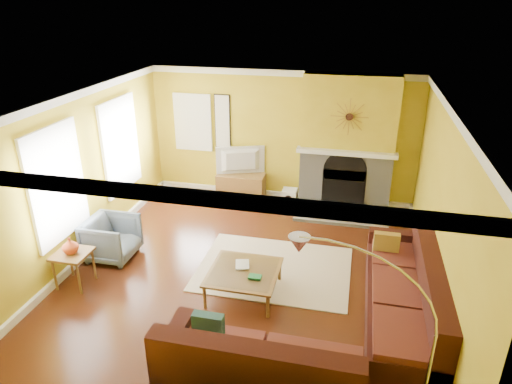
% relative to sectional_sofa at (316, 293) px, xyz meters
% --- Properties ---
extents(floor, '(5.50, 6.00, 0.02)m').
position_rel_sectional_sofa_xyz_m(floor, '(-1.19, 0.94, -0.46)').
color(floor, '#5A2813').
rests_on(floor, ground).
extents(ceiling, '(5.50, 6.00, 0.02)m').
position_rel_sectional_sofa_xyz_m(ceiling, '(-1.19, 0.94, 2.26)').
color(ceiling, white).
rests_on(ceiling, ground).
extents(wall_back, '(5.50, 0.02, 2.70)m').
position_rel_sectional_sofa_xyz_m(wall_back, '(-1.19, 3.95, 0.90)').
color(wall_back, gold).
rests_on(wall_back, ground).
extents(wall_front, '(5.50, 0.02, 2.70)m').
position_rel_sectional_sofa_xyz_m(wall_front, '(-1.19, -2.07, 0.90)').
color(wall_front, gold).
rests_on(wall_front, ground).
extents(wall_left, '(0.02, 6.00, 2.70)m').
position_rel_sectional_sofa_xyz_m(wall_left, '(-3.95, 0.94, 0.90)').
color(wall_left, gold).
rests_on(wall_left, ground).
extents(wall_right, '(0.02, 6.00, 2.70)m').
position_rel_sectional_sofa_xyz_m(wall_right, '(1.57, 0.94, 0.90)').
color(wall_right, gold).
rests_on(wall_right, ground).
extents(baseboard, '(5.50, 6.00, 0.12)m').
position_rel_sectional_sofa_xyz_m(baseboard, '(-1.19, 0.94, -0.39)').
color(baseboard, white).
rests_on(baseboard, floor).
extents(crown_molding, '(5.50, 6.00, 0.12)m').
position_rel_sectional_sofa_xyz_m(crown_molding, '(-1.19, 0.94, 2.19)').
color(crown_molding, white).
rests_on(crown_molding, ceiling).
extents(window_left_near, '(0.06, 1.22, 1.72)m').
position_rel_sectional_sofa_xyz_m(window_left_near, '(-3.91, 2.24, 1.05)').
color(window_left_near, white).
rests_on(window_left_near, wall_left).
extents(window_left_far, '(0.06, 1.22, 1.72)m').
position_rel_sectional_sofa_xyz_m(window_left_far, '(-3.91, 0.34, 1.05)').
color(window_left_far, white).
rests_on(window_left_far, wall_left).
extents(window_back, '(0.82, 0.06, 1.22)m').
position_rel_sectional_sofa_xyz_m(window_back, '(-3.09, 3.90, 1.10)').
color(window_back, white).
rests_on(window_back, wall_back).
extents(wall_art, '(0.34, 0.04, 1.14)m').
position_rel_sectional_sofa_xyz_m(wall_art, '(-2.44, 3.91, 1.15)').
color(wall_art, white).
rests_on(wall_art, wall_back).
extents(fireplace, '(1.80, 0.40, 2.70)m').
position_rel_sectional_sofa_xyz_m(fireplace, '(0.16, 3.74, 0.90)').
color(fireplace, '#9C9993').
rests_on(fireplace, floor).
extents(mantel, '(1.92, 0.22, 0.08)m').
position_rel_sectional_sofa_xyz_m(mantel, '(0.16, 3.50, 0.80)').
color(mantel, white).
rests_on(mantel, fireplace).
extents(hearth, '(1.80, 0.70, 0.06)m').
position_rel_sectional_sofa_xyz_m(hearth, '(0.16, 3.19, -0.42)').
color(hearth, '#9C9993').
rests_on(hearth, floor).
extents(sunburst, '(0.70, 0.04, 0.70)m').
position_rel_sectional_sofa_xyz_m(sunburst, '(0.16, 3.51, 1.50)').
color(sunburst, olive).
rests_on(sunburst, fireplace).
extents(rug, '(2.40, 1.80, 0.02)m').
position_rel_sectional_sofa_xyz_m(rug, '(-0.77, 1.11, -0.44)').
color(rug, beige).
rests_on(rug, floor).
extents(sectional_sofa, '(3.13, 3.53, 0.90)m').
position_rel_sectional_sofa_xyz_m(sectional_sofa, '(0.00, 0.00, 0.00)').
color(sectional_sofa, '#3A1612').
rests_on(sectional_sofa, floor).
extents(coffee_table, '(1.00, 1.00, 0.40)m').
position_rel_sectional_sofa_xyz_m(coffee_table, '(-1.08, 0.37, -0.25)').
color(coffee_table, white).
rests_on(coffee_table, floor).
extents(media_console, '(1.00, 0.45, 0.55)m').
position_rel_sectional_sofa_xyz_m(media_console, '(-1.98, 3.65, -0.17)').
color(media_console, olive).
rests_on(media_console, floor).
extents(tv, '(1.01, 0.48, 0.59)m').
position_rel_sectional_sofa_xyz_m(tv, '(-1.98, 3.65, 0.39)').
color(tv, black).
rests_on(tv, media_console).
extents(subwoofer, '(0.30, 0.30, 0.30)m').
position_rel_sectional_sofa_xyz_m(subwoofer, '(-0.94, 3.66, -0.30)').
color(subwoofer, white).
rests_on(subwoofer, floor).
extents(armchair, '(0.78, 0.76, 0.71)m').
position_rel_sectional_sofa_xyz_m(armchair, '(-3.46, 0.86, -0.10)').
color(armchair, slate).
rests_on(armchair, floor).
extents(side_table, '(0.50, 0.50, 0.55)m').
position_rel_sectional_sofa_xyz_m(side_table, '(-3.62, 0.02, -0.17)').
color(side_table, olive).
rests_on(side_table, floor).
extents(vase, '(0.24, 0.24, 0.25)m').
position_rel_sectional_sofa_xyz_m(vase, '(-3.62, 0.02, 0.22)').
color(vase, '#D94B1F').
rests_on(vase, side_table).
extents(book, '(0.26, 0.31, 0.03)m').
position_rel_sectional_sofa_xyz_m(book, '(-1.23, 0.47, -0.04)').
color(book, white).
rests_on(book, coffee_table).
extents(arc_lamp, '(1.35, 0.36, 2.12)m').
position_rel_sectional_sofa_xyz_m(arc_lamp, '(0.61, -1.54, 0.61)').
color(arc_lamp, silver).
rests_on(arc_lamp, floor).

